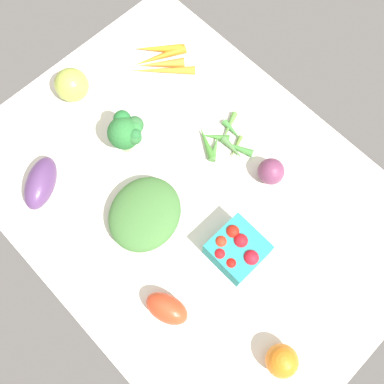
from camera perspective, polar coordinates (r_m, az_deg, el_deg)
tablecloth at (r=106.99cm, az=-0.00°, el=-0.55°), size 104.00×76.00×2.00cm
okra_pile at (r=110.93cm, az=4.02°, el=6.49°), size 15.05×14.33×2.00cm
roma_tomato at (r=97.49cm, az=-3.25°, el=-14.66°), size 10.93×8.43×5.76cm
heirloom_tomato_orange at (r=98.10cm, az=11.43°, el=-20.43°), size 6.79×6.79×6.79cm
carrot_bunch at (r=123.26cm, az=-4.04°, el=16.54°), size 17.84×16.30×2.70cm
heirloom_tomato_green at (r=118.76cm, az=-15.15°, el=13.09°), size 8.52×8.52×8.52cm
broccoli_head at (r=106.03cm, az=-8.39°, el=7.66°), size 9.35×9.13×10.97cm
leafy_greens_clump at (r=101.94cm, az=-6.06°, el=-2.78°), size 21.43×22.82×6.06cm
berry_basket at (r=99.06cm, az=5.79°, el=-7.32°), size 10.88×10.88×7.74cm
eggplant at (r=109.48cm, az=-18.80°, el=1.11°), size 12.81×14.55×6.49cm
red_onion_center at (r=106.46cm, az=10.08°, el=2.61°), size 6.33×6.33×6.33cm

